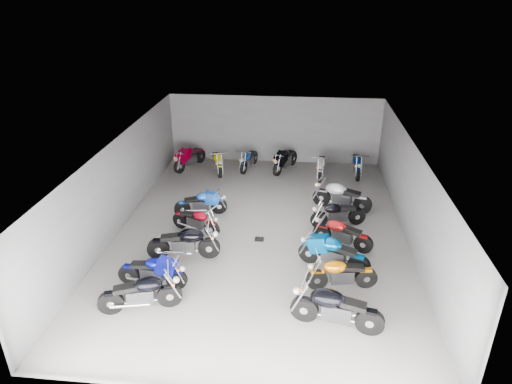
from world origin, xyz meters
TOP-DOWN VIEW (x-y plane):
  - ground at (0.00, 0.00)m, footprint 14.00×14.00m
  - wall_back at (0.00, 7.00)m, footprint 10.00×0.10m
  - wall_left at (-5.00, 0.00)m, footprint 0.10×14.00m
  - wall_right at (5.00, 0.00)m, footprint 0.10×14.00m
  - ceiling at (0.00, 0.00)m, footprint 10.00×14.00m
  - drain_grate at (0.00, -0.50)m, footprint 0.32×0.32m
  - motorcycle_left_a at (-2.79, -4.46)m, footprint 2.17×0.79m
  - motorcycle_left_b at (-2.79, -3.41)m, footprint 2.07×0.44m
  - motorcycle_left_c at (-2.25, -1.89)m, footprint 2.32×0.55m
  - motorcycle_left_d at (-2.24, -0.23)m, footprint 1.83×0.84m
  - motorcycle_left_e at (-2.34, 1.09)m, footprint 1.96×0.66m
  - motorcycle_right_a at (2.33, -4.62)m, footprint 2.38×0.68m
  - motorcycle_right_b at (2.58, -2.97)m, footprint 2.06×0.51m
  - motorcycle_right_c at (2.39, -2.00)m, footprint 2.18×0.96m
  - motorcycle_right_d at (2.76, -0.68)m, footprint 1.96×0.95m
  - motorcycle_right_e at (2.70, 0.73)m, footprint 2.01×0.70m
  - motorcycle_right_f at (2.91, 2.09)m, footprint 2.25×0.86m
  - motorcycle_back_a at (-3.89, 5.68)m, footprint 1.07×2.08m
  - motorcycle_back_b at (-2.50, 5.35)m, footprint 0.80×2.06m
  - motorcycle_back_c at (-1.10, 5.84)m, footprint 0.64×1.96m
  - motorcycle_back_d at (0.59, 5.83)m, footprint 1.04×2.08m
  - motorcycle_back_e at (2.24, 5.31)m, footprint 0.45×2.12m
  - motorcycle_back_f at (3.85, 5.64)m, footprint 0.42×2.15m

SIDE VIEW (x-z plane):
  - ground at x=0.00m, z-range 0.00..0.00m
  - drain_grate at x=0.00m, z-range 0.00..0.01m
  - motorcycle_left_d at x=-2.24m, z-range 0.04..0.88m
  - motorcycle_back_c at x=-1.10m, z-range 0.04..0.92m
  - motorcycle_left_e at x=-2.34m, z-range 0.04..0.92m
  - motorcycle_right_e at x=2.70m, z-range 0.04..0.94m
  - motorcycle_right_b at x=2.58m, z-range 0.04..0.95m
  - motorcycle_left_b at x=-2.79m, z-range 0.04..0.95m
  - motorcycle_right_d at x=2.76m, z-range 0.04..0.95m
  - motorcycle_back_e at x=2.24m, z-range 0.04..0.97m
  - motorcycle_back_b at x=-2.50m, z-range 0.04..0.98m
  - motorcycle_back_f at x=3.85m, z-range 0.04..0.99m
  - motorcycle_back_d at x=0.59m, z-range 0.04..1.02m
  - motorcycle_left_a at x=-2.79m, z-range 0.04..1.02m
  - motorcycle_back_a at x=-3.89m, z-range 0.04..1.03m
  - motorcycle_right_c at x=2.39m, z-range 0.05..1.05m
  - motorcycle_right_f at x=2.91m, z-range 0.05..1.07m
  - motorcycle_left_c at x=-2.25m, z-range 0.05..1.07m
  - motorcycle_right_a at x=2.33m, z-range 0.05..1.10m
  - wall_back at x=0.00m, z-range 0.00..3.20m
  - wall_left at x=-5.00m, z-range 0.00..3.20m
  - wall_right at x=5.00m, z-range 0.00..3.20m
  - ceiling at x=0.00m, z-range 3.20..3.24m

